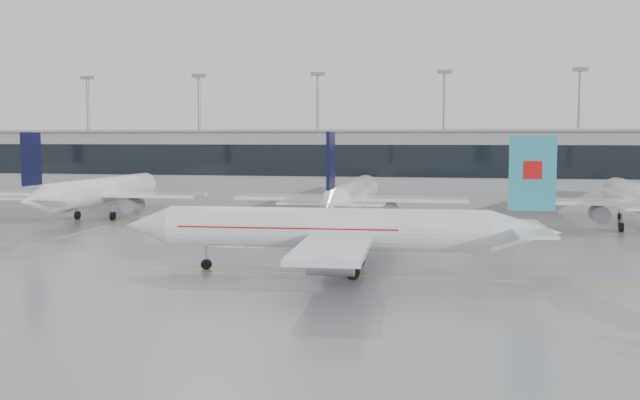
# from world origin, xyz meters

# --- Properties ---
(ground) EXTENTS (320.00, 320.00, 0.00)m
(ground) POSITION_xyz_m (0.00, 0.00, 0.00)
(ground) COLOR gray
(ground) RESTS_ON ground
(taxi_line_main) EXTENTS (120.00, 0.25, 0.01)m
(taxi_line_main) POSITION_xyz_m (0.00, 0.00, 0.01)
(taxi_line_main) COLOR #D89C0D
(taxi_line_main) RESTS_ON ground
(taxi_line_north) EXTENTS (120.00, 0.25, 0.01)m
(taxi_line_north) POSITION_xyz_m (0.00, 30.00, 0.01)
(taxi_line_north) COLOR #D89C0D
(taxi_line_north) RESTS_ON ground
(taxi_line_cross) EXTENTS (0.25, 60.00, 0.01)m
(taxi_line_cross) POSITION_xyz_m (-30.00, 15.00, 0.01)
(taxi_line_cross) COLOR #D89C0D
(taxi_line_cross) RESTS_ON ground
(terminal) EXTENTS (180.00, 15.00, 12.00)m
(terminal) POSITION_xyz_m (0.00, 62.00, 6.00)
(terminal) COLOR gray
(terminal) RESTS_ON ground
(terminal_glass) EXTENTS (180.00, 0.20, 5.00)m
(terminal_glass) POSITION_xyz_m (0.00, 54.45, 7.50)
(terminal_glass) COLOR black
(terminal_glass) RESTS_ON ground
(terminal_roof) EXTENTS (182.00, 16.00, 0.40)m
(terminal_roof) POSITION_xyz_m (0.00, 62.00, 12.20)
(terminal_roof) COLOR gray
(terminal_roof) RESTS_ON ground
(light_masts) EXTENTS (156.40, 1.00, 22.60)m
(light_masts) POSITION_xyz_m (0.00, 68.00, 13.34)
(light_masts) COLOR gray
(light_masts) RESTS_ON ground
(air_canada_jet) EXTENTS (35.99, 28.67, 11.25)m
(air_canada_jet) POSITION_xyz_m (3.88, 0.80, 3.56)
(air_canada_jet) COLOR silver
(air_canada_jet) RESTS_ON ground
(parked_jet_b) EXTENTS (29.64, 36.96, 11.72)m
(parked_jet_b) POSITION_xyz_m (-35.00, 33.69, 3.71)
(parked_jet_b) COLOR white
(parked_jet_b) RESTS_ON ground
(parked_jet_c) EXTENTS (29.64, 36.96, 11.72)m
(parked_jet_c) POSITION_xyz_m (-0.00, 33.69, 3.71)
(parked_jet_c) COLOR white
(parked_jet_c) RESTS_ON ground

